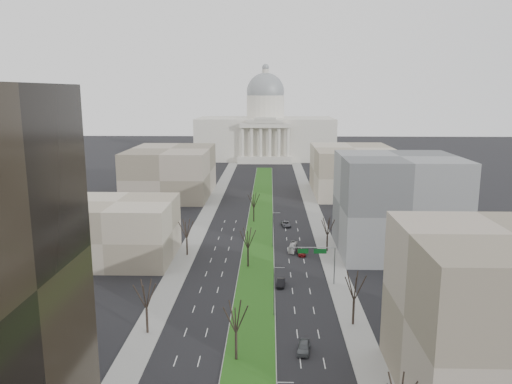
% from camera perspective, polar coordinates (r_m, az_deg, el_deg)
% --- Properties ---
extents(ground, '(600.00, 600.00, 0.00)m').
position_cam_1_polar(ground, '(152.66, 0.49, -3.46)').
color(ground, black).
rests_on(ground, ground).
extents(median, '(8.00, 222.03, 0.20)m').
position_cam_1_polar(median, '(151.66, 0.49, -3.52)').
color(median, '#999993').
rests_on(median, ground).
extents(sidewalk_left, '(5.00, 330.00, 0.15)m').
position_cam_1_polar(sidewalk_left, '(130.21, -7.49, -6.17)').
color(sidewalk_left, gray).
rests_on(sidewalk_left, ground).
extents(sidewalk_right, '(5.00, 330.00, 0.15)m').
position_cam_1_polar(sidewalk_right, '(129.44, 8.09, -6.29)').
color(sidewalk_right, gray).
rests_on(sidewalk_right, ground).
extents(capitol, '(80.00, 46.00, 55.00)m').
position_cam_1_polar(capitol, '(298.00, 1.07, 7.00)').
color(capitol, beige).
rests_on(capitol, ground).
extents(building_beige_left, '(26.00, 22.00, 14.00)m').
position_cam_1_polar(building_beige_left, '(122.39, -15.52, -4.26)').
color(building_beige_left, gray).
rests_on(building_beige_left, ground).
extents(building_tan_right, '(26.00, 24.00, 22.00)m').
position_cam_1_polar(building_tan_right, '(72.43, 26.78, -12.76)').
color(building_tan_right, gray).
rests_on(building_tan_right, ground).
extents(building_grey_right, '(28.00, 26.00, 24.00)m').
position_cam_1_polar(building_grey_right, '(126.47, 15.84, -1.44)').
color(building_grey_right, '#5C5E61').
rests_on(building_grey_right, ground).
extents(building_far_left, '(30.00, 40.00, 18.00)m').
position_cam_1_polar(building_far_left, '(193.67, -9.68, 2.28)').
color(building_far_left, gray).
rests_on(building_far_left, ground).
extents(building_far_right, '(30.00, 40.00, 18.00)m').
position_cam_1_polar(building_far_right, '(197.51, 10.97, 2.41)').
color(building_far_right, gray).
rests_on(building_far_right, ground).
extents(tree_left_mid, '(5.40, 5.40, 9.72)m').
position_cam_1_polar(tree_left_mid, '(84.50, -12.48, -11.25)').
color(tree_left_mid, black).
rests_on(tree_left_mid, ground).
extents(tree_left_far, '(5.28, 5.28, 9.50)m').
position_cam_1_polar(tree_left_far, '(121.62, -7.95, -4.12)').
color(tree_left_far, black).
rests_on(tree_left_far, ground).
extents(tree_right_mid, '(5.52, 5.52, 9.94)m').
position_cam_1_polar(tree_right_mid, '(86.92, 11.19, -10.43)').
color(tree_right_mid, black).
rests_on(tree_right_mid, ground).
extents(tree_right_far, '(5.04, 5.04, 9.07)m').
position_cam_1_polar(tree_right_far, '(124.73, 8.19, -3.88)').
color(tree_right_far, black).
rests_on(tree_right_far, ground).
extents(tree_median_a, '(5.40, 5.40, 9.72)m').
position_cam_1_polar(tree_median_a, '(74.95, -2.32, -14.01)').
color(tree_median_a, black).
rests_on(tree_median_a, ground).
extents(tree_median_b, '(5.40, 5.40, 9.72)m').
position_cam_1_polar(tree_median_b, '(112.33, -0.93, -5.23)').
color(tree_median_b, black).
rests_on(tree_median_b, ground).
extents(tree_median_c, '(5.40, 5.40, 9.72)m').
position_cam_1_polar(tree_median_c, '(151.07, -0.26, -0.89)').
color(tree_median_c, black).
rests_on(tree_median_c, ground).
extents(streetlamp_median_b, '(1.90, 0.20, 9.16)m').
position_cam_1_polar(streetlamp_median_b, '(89.39, 2.12, -11.20)').
color(streetlamp_median_b, gray).
rests_on(streetlamp_median_b, ground).
extents(streetlamp_median_c, '(1.90, 0.20, 9.16)m').
position_cam_1_polar(streetlamp_median_c, '(127.25, 1.97, -4.26)').
color(streetlamp_median_c, gray).
rests_on(streetlamp_median_c, ground).
extents(mast_arm_signs, '(9.12, 0.24, 8.09)m').
position_cam_1_polar(mast_arm_signs, '(103.55, 7.49, -7.31)').
color(mast_arm_signs, gray).
rests_on(mast_arm_signs, ground).
extents(car_grey_near, '(2.50, 4.83, 1.57)m').
position_cam_1_polar(car_grey_near, '(80.22, 5.48, -17.23)').
color(car_grey_near, '#505458').
rests_on(car_grey_near, ground).
extents(car_black, '(1.90, 4.48, 1.44)m').
position_cam_1_polar(car_black, '(104.03, 2.84, -10.30)').
color(car_black, black).
rests_on(car_black, ground).
extents(car_red, '(2.14, 4.53, 1.28)m').
position_cam_1_polar(car_red, '(122.98, 5.19, -6.90)').
color(car_red, maroon).
rests_on(car_red, ground).
extents(car_grey_far, '(3.14, 5.43, 1.42)m').
position_cam_1_polar(car_grey_far, '(148.01, 3.45, -3.67)').
color(car_grey_far, '#56585F').
rests_on(car_grey_far, ground).
extents(box_van, '(2.64, 6.80, 1.85)m').
position_cam_1_polar(box_van, '(125.80, 4.24, -6.32)').
color(box_van, silver).
rests_on(box_van, ground).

